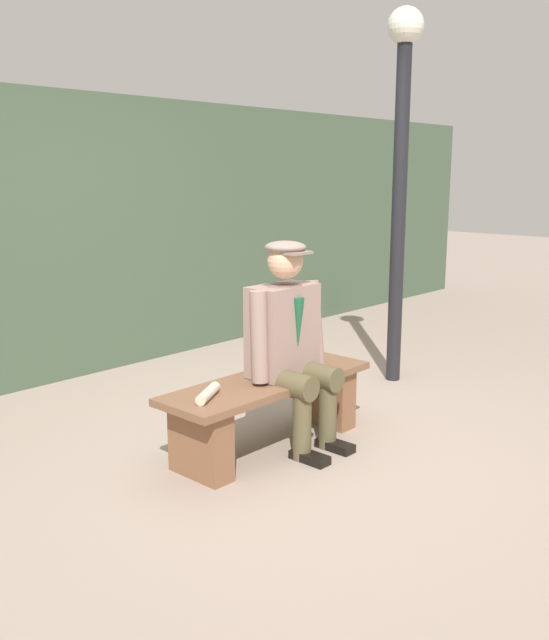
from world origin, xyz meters
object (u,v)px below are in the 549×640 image
seated_man (290,338)px  rolled_magazine (208,393)px  lamp_post (401,147)px  bench (269,403)px

seated_man → rolled_magazine: 0.65m
lamp_post → seated_man: bearing=10.4°
rolled_magazine → lamp_post: 2.60m
bench → rolled_magazine: bearing=0.9°
bench → rolled_magazine: (0.49, 0.01, 0.18)m
bench → rolled_magazine: rolled_magazine is taller
lamp_post → rolled_magazine: bearing=6.2°
rolled_magazine → lamp_post: bearing=-173.8°
seated_man → rolled_magazine: seated_man is taller
bench → lamp_post: size_ratio=0.51×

